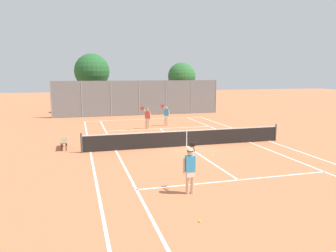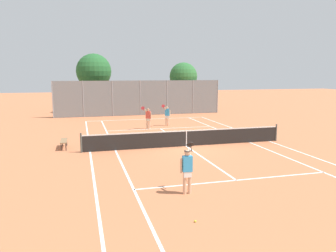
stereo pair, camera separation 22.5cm
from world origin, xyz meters
The scene contains 13 objects.
ground_plane centered at (0.00, 0.00, 0.00)m, with size 120.00×120.00×0.00m, color #C67047.
court_line_markings centered at (0.00, 0.00, 0.00)m, with size 11.10×23.90×0.01m.
tennis_net centered at (0.00, 0.00, 0.51)m, with size 12.00×0.10×1.07m.
player_near_side centered at (-2.36, -7.27, 0.93)m, with size 0.68×0.73×1.77m.
player_far_left centered at (-0.95, 6.50, 0.93)m, with size 0.88×0.66×1.77m.
player_far_right centered at (0.87, 7.68, 0.93)m, with size 0.84×0.69×1.77m.
loose_tennis_ball_0 centered at (-3.73, 3.68, 0.03)m, with size 0.07×0.07×0.07m, color #D1DB33.
loose_tennis_ball_2 centered at (-2.85, -9.50, 0.03)m, with size 0.07×0.07×0.07m, color #D1DB33.
loose_tennis_ball_3 centered at (2.34, 5.25, 0.03)m, with size 0.07×0.07×0.07m, color #D1DB33.
courtside_bench centered at (-6.90, 1.35, 0.41)m, with size 0.36×1.50×0.47m.
back_fence centered at (0.00, 14.94, 1.77)m, with size 16.95×0.08×3.53m.
tree_behind_left centered at (-4.33, 18.65, 4.31)m, with size 3.72×3.72×6.32m.
tree_behind_right centered at (5.05, 16.51, 3.82)m, with size 3.00×3.00×5.40m.
Camera 1 is at (-6.11, -17.76, 4.23)m, focal length 35.00 mm.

